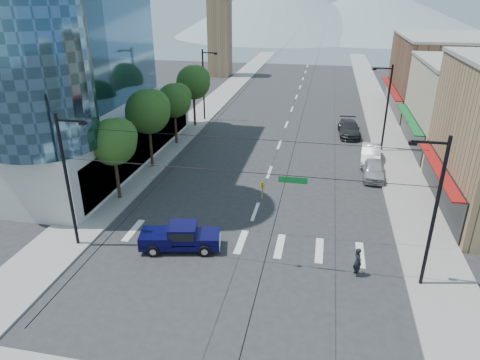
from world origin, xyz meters
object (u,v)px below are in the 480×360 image
at_px(parked_car_near, 374,169).
at_px(parked_car_far, 349,128).
at_px(pickup_truck, 180,237).
at_px(pedestrian, 358,262).
at_px(parked_car_mid, 371,154).

bearing_deg(parked_car_near, parked_car_far, 100.48).
bearing_deg(pickup_truck, pedestrian, -14.94).
height_order(pedestrian, parked_car_mid, pedestrian).
xyz_separation_m(pedestrian, parked_car_mid, (2.17, 19.23, -0.07)).
relative_size(parked_car_near, parked_car_far, 0.82).
bearing_deg(parked_car_mid, parked_car_near, -85.47).
height_order(parked_car_mid, parked_car_far, parked_car_mid).
height_order(pickup_truck, pedestrian, pedestrian).
relative_size(pickup_truck, parked_car_near, 1.16).
distance_m(pickup_truck, parked_car_near, 19.86).
height_order(pedestrian, parked_car_far, pedestrian).
bearing_deg(parked_car_near, parked_car_mid, 92.24).
bearing_deg(pickup_truck, parked_car_mid, 42.57).
xyz_separation_m(pickup_truck, parked_car_far, (11.56, 27.12, -0.09)).
height_order(pickup_truck, parked_car_mid, pickup_truck).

